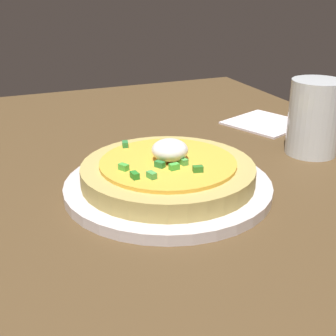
% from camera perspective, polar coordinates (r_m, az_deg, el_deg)
% --- Properties ---
extents(dining_table, '(1.15, 0.71, 0.03)m').
position_cam_1_polar(dining_table, '(0.72, 4.54, -0.80)').
color(dining_table, brown).
rests_on(dining_table, ground).
extents(plate, '(0.28, 0.28, 0.01)m').
position_cam_1_polar(plate, '(0.64, -0.00, -2.26)').
color(plate, silver).
rests_on(plate, dining_table).
extents(pizza, '(0.23, 0.23, 0.06)m').
position_cam_1_polar(pizza, '(0.63, 0.00, -0.38)').
color(pizza, tan).
rests_on(pizza, plate).
extents(cup_near, '(0.08, 0.08, 0.12)m').
position_cam_1_polar(cup_near, '(0.79, 17.43, 5.64)').
color(cup_near, silver).
rests_on(cup_near, dining_table).
extents(napkin, '(0.17, 0.17, 0.00)m').
position_cam_1_polar(napkin, '(0.94, 11.80, 5.40)').
color(napkin, white).
rests_on(napkin, dining_table).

